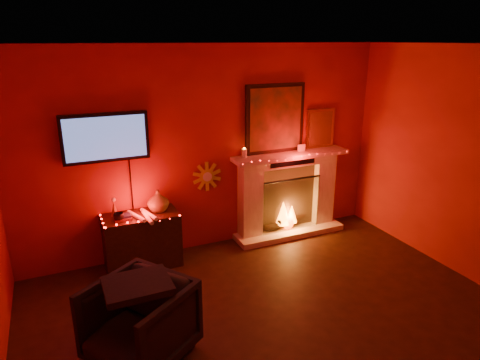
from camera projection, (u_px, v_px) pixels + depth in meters
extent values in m
plane|color=black|center=(308.00, 357.00, 3.88)|extent=(5.00, 5.00, 0.00)
plane|color=beige|center=(327.00, 46.00, 3.03)|extent=(5.00, 5.00, 0.00)
plane|color=maroon|center=(209.00, 150.00, 5.62)|extent=(5.00, 0.00, 5.00)
cube|color=#F5E2CE|center=(289.00, 232.00, 6.30)|extent=(1.65, 0.40, 0.08)
cube|color=#F5E2CE|center=(250.00, 203.00, 5.99)|extent=(0.30, 0.22, 0.95)
cube|color=#F5E2CE|center=(322.00, 191.00, 6.45)|extent=(0.30, 0.22, 0.95)
cube|color=#F5E2CE|center=(289.00, 161.00, 6.05)|extent=(1.50, 0.22, 0.14)
cube|color=#F5E2CE|center=(291.00, 155.00, 5.97)|extent=(1.72, 0.34, 0.06)
cube|color=#936B55|center=(285.00, 196.00, 6.27)|extent=(0.90, 0.10, 0.95)
cube|color=black|center=(291.00, 205.00, 6.14)|extent=(0.90, 0.02, 0.78)
cylinder|color=black|center=(282.00, 225.00, 6.29)|extent=(0.55, 0.09, 0.09)
cylinder|color=black|center=(292.00, 219.00, 6.35)|extent=(0.51, 0.18, 0.08)
cone|color=orange|center=(283.00, 213.00, 6.23)|extent=(0.20, 0.20, 0.34)
cone|color=orange|center=(292.00, 214.00, 6.31)|extent=(0.16, 0.16, 0.26)
sphere|color=#FF3F07|center=(288.00, 223.00, 6.32)|extent=(0.18, 0.18, 0.18)
cube|color=black|center=(275.00, 119.00, 5.85)|extent=(0.88, 0.05, 0.95)
cube|color=#B24217|center=(276.00, 119.00, 5.82)|extent=(0.78, 0.01, 0.85)
cube|color=#B38534|center=(320.00, 128.00, 6.20)|extent=(0.46, 0.04, 0.56)
cube|color=#AE7828|center=(321.00, 129.00, 6.18)|extent=(0.38, 0.01, 0.48)
cylinder|color=beige|center=(244.00, 153.00, 5.71)|extent=(0.07, 0.07, 0.12)
cube|color=beige|center=(301.00, 148.00, 6.04)|extent=(0.12, 0.01, 0.10)
cube|color=black|center=(105.00, 138.00, 4.99)|extent=(1.00, 0.06, 0.58)
cube|color=#4E73CA|center=(106.00, 138.00, 4.96)|extent=(0.92, 0.01, 0.50)
cylinder|color=black|center=(131.00, 185.00, 5.29)|extent=(0.02, 0.02, 0.66)
cylinder|color=gold|center=(207.00, 177.00, 5.70)|extent=(0.20, 0.03, 0.20)
cylinder|color=beige|center=(207.00, 177.00, 5.68)|extent=(0.13, 0.01, 0.13)
cube|color=black|center=(142.00, 241.00, 5.34)|extent=(0.91, 0.46, 0.70)
imported|color=brown|center=(158.00, 201.00, 5.30)|extent=(0.27, 0.27, 0.28)
imported|color=black|center=(119.00, 217.00, 5.05)|extent=(0.13, 0.13, 0.10)
cylinder|color=beige|center=(136.00, 216.00, 5.13)|extent=(0.17, 0.38, 0.05)
cylinder|color=beige|center=(148.00, 217.00, 5.10)|extent=(0.07, 0.38, 0.05)
cylinder|color=beige|center=(149.00, 214.00, 5.19)|extent=(0.14, 0.38, 0.05)
cube|color=#5C1A1D|center=(123.00, 219.00, 5.09)|extent=(0.20, 0.14, 0.03)
cube|color=#202D4C|center=(123.00, 216.00, 5.09)|extent=(0.17, 0.12, 0.02)
imported|color=black|center=(140.00, 322.00, 3.77)|extent=(1.12, 1.11, 0.74)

